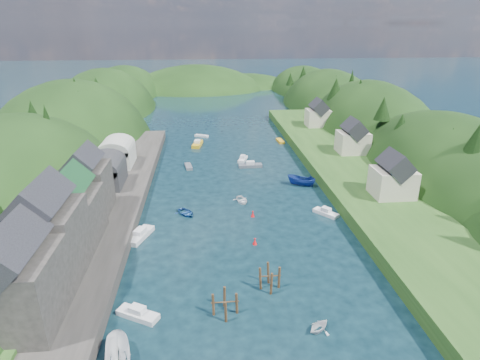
{
  "coord_description": "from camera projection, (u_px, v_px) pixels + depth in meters",
  "views": [
    {
      "loc": [
        -6.34,
        -42.05,
        31.57
      ],
      "look_at": [
        0.0,
        28.0,
        4.0
      ],
      "focal_mm": 30.0,
      "sensor_mm": 36.0,
      "label": 1
    }
  ],
  "objects": [
    {
      "name": "piling_cluster_far",
      "position": [
        270.0,
        280.0,
        50.77
      ],
      "size": [
        2.87,
        2.71,
        3.63
      ],
      "color": "#382314",
      "rests_on": "ground"
    },
    {
      "name": "quayside_buildings",
      "position": [
        57.0,
        225.0,
        52.2
      ],
      "size": [
        8.0,
        35.84,
        12.9
      ],
      "color": "#2D2B28",
      "rests_on": "quay_left"
    },
    {
      "name": "terrace_left_grass",
      "position": [
        59.0,
        219.0,
        66.53
      ],
      "size": [
        12.0,
        110.0,
        2.5
      ],
      "primitive_type": "cube",
      "color": "#234719",
      "rests_on": "ground"
    },
    {
      "name": "boat_sheds",
      "position": [
        111.0,
        159.0,
        83.1
      ],
      "size": [
        7.0,
        21.0,
        7.5
      ],
      "color": "#2D2D30",
      "rests_on": "quay_left"
    },
    {
      "name": "far_hills",
      "position": [
        218.0,
        107.0,
        216.43
      ],
      "size": [
        103.0,
        68.0,
        44.0
      ],
      "color": "black",
      "rests_on": "ground"
    },
    {
      "name": "terrace_right",
      "position": [
        346.0,
        169.0,
        89.79
      ],
      "size": [
        16.0,
        120.0,
        2.4
      ],
      "primitive_type": "cube",
      "color": "#234719",
      "rests_on": "ground"
    },
    {
      "name": "channel_buoy_far",
      "position": [
        253.0,
        214.0,
        69.94
      ],
      "size": [
        0.7,
        0.7,
        1.1
      ],
      "color": "red",
      "rests_on": "ground"
    },
    {
      "name": "hillside_right",
      "position": [
        368.0,
        155.0,
        127.07
      ],
      "size": [
        36.0,
        245.56,
        48.0
      ],
      "color": "black",
      "rests_on": "ground"
    },
    {
      "name": "right_bank_cottages",
      "position": [
        348.0,
        138.0,
        96.08
      ],
      "size": [
        9.0,
        59.24,
        8.41
      ],
      "color": "beige",
      "rests_on": "terrace_right"
    },
    {
      "name": "hillside_left",
      "position": [
        76.0,
        165.0,
        119.74
      ],
      "size": [
        44.0,
        245.56,
        52.0
      ],
      "color": "black",
      "rests_on": "ground"
    },
    {
      "name": "moored_boats",
      "position": [
        225.0,
        211.0,
        70.65
      ],
      "size": [
        35.58,
        90.52,
        2.47
      ],
      "color": "silver",
      "rests_on": "ground"
    },
    {
      "name": "channel_buoy_near",
      "position": [
        255.0,
        242.0,
        61.17
      ],
      "size": [
        0.7,
        0.7,
        1.1
      ],
      "color": "red",
      "rests_on": "ground"
    },
    {
      "name": "quay_left",
      "position": [
        102.0,
        219.0,
        67.21
      ],
      "size": [
        12.0,
        110.0,
        2.0
      ],
      "primitive_type": "cube",
      "color": "#2D2B28",
      "rests_on": "ground"
    },
    {
      "name": "piling_cluster_near",
      "position": [
        225.0,
        306.0,
        46.31
      ],
      "size": [
        3.25,
        3.03,
        3.33
      ],
      "color": "#382314",
      "rests_on": "ground"
    },
    {
      "name": "hill_trees",
      "position": [
        228.0,
        105.0,
        108.06
      ],
      "size": [
        91.88,
        146.12,
        12.41
      ],
      "color": "black",
      "rests_on": "ground"
    },
    {
      "name": "ground",
      "position": [
        232.0,
        162.0,
        97.4
      ],
      "size": [
        600.0,
        600.0,
        0.0
      ],
      "primitive_type": "plane",
      "color": "black",
      "rests_on": "ground"
    }
  ]
}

